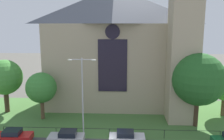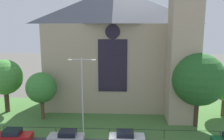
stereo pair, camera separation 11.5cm
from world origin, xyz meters
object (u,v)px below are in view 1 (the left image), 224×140
Objects in this scene: tree_right_near at (198,79)px; tree_left_far at (5,77)px; church_building at (119,46)px; parked_car_red at (14,136)px; streetlamp_near at (82,89)px; tree_left_near at (41,88)px; parked_car_silver at (67,137)px; parked_car_white at (127,137)px.

tree_right_near is 29.02m from tree_left_far.
church_building reaches higher than parked_car_red.
tree_right_near reaches higher than streetlamp_near.
streetlamp_near is (-4.04, -13.48, -4.08)m from church_building.
streetlamp_near is at bearing -38.65° from tree_left_near.
parked_car_white is at bearing -178.35° from parked_car_silver.
church_building is 17.67m from parked_car_white.
parked_car_red is (-23.12, -5.72, -5.87)m from tree_right_near.
parked_car_silver is (-16.70, -5.72, -5.87)m from tree_right_near.
streetlamp_near is 5.94m from parked_car_silver.
parked_car_silver is (-1.73, -1.63, -5.45)m from streetlamp_near.
tree_right_near is 15.53m from streetlamp_near.
tree_right_near is (10.93, -9.39, -3.65)m from church_building.
tree_left_far is at bearing 171.80° from tree_right_near.
church_building reaches higher than parked_car_white.
parked_car_white is at bearing -150.54° from tree_right_near.
parked_car_white is at bearing -1.57° from parked_car_red.
streetlamp_near is at bearing -137.30° from parked_car_silver.
tree_left_far is (-28.71, 4.14, -0.95)m from tree_right_near.
tree_left_near is 9.15m from streetlamp_near.
tree_right_near is at bearing -161.81° from parked_car_silver.
parked_car_white is at bearing -26.61° from tree_left_far.
tree_left_far reaches higher than parked_car_red.
tree_left_far is 12.36m from parked_car_red.
tree_right_near is 22.16m from tree_left_near.
tree_right_near is at bearing 15.28° from streetlamp_near.
tree_left_far is 16.30m from parked_car_silver.
streetlamp_near is 7.76m from parked_car_white.
tree_left_far is (-17.78, -5.25, -4.61)m from church_building.
tree_left_far is 16.02m from streetlamp_near.
church_building is at bearing 73.31° from streetlamp_near.
tree_left_near is at bearing 141.35° from streetlamp_near.
church_building is at bearing 139.34° from tree_right_near.
parked_car_silver is (6.42, 0.00, 0.00)m from parked_car_red.
parked_car_white is at bearing -14.03° from streetlamp_near.
parked_car_red is at bearing -60.45° from tree_left_far.
parked_car_red is at bearing -128.88° from church_building.
parked_car_silver is (5.33, -7.28, -4.01)m from tree_left_near.
tree_left_far is 1.98× the size of parked_car_red.
tree_left_near is 0.83× the size of tree_left_far.
streetlamp_near is 2.33× the size of parked_car_red.
church_building reaches higher than tree_right_near.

